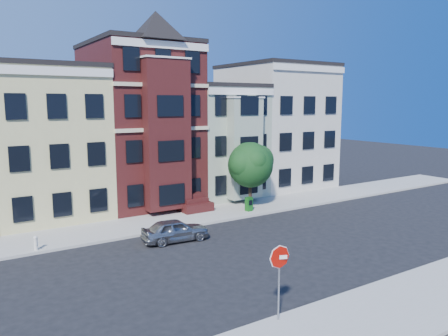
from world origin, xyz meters
TOP-DOWN VIEW (x-y plane):
  - ground at (0.00, 0.00)m, footprint 120.00×120.00m
  - far_sidewalk at (0.00, 8.00)m, footprint 60.00×4.00m
  - near_sidewalk at (0.00, -8.00)m, footprint 60.00×4.00m
  - house_yellow at (-7.00, 14.50)m, footprint 7.00×9.00m
  - house_brown at (0.00, 14.50)m, footprint 7.00×9.00m
  - house_green at (6.50, 14.50)m, footprint 6.00×9.00m
  - house_cream at (13.50, 14.50)m, footprint 8.00×9.00m
  - street_tree at (5.61, 7.58)m, footprint 6.71×6.71m
  - parked_car at (-2.18, 4.11)m, footprint 3.94×1.87m
  - newspaper_box at (5.13, 7.06)m, footprint 0.49×0.45m
  - fire_hydrant at (-9.21, 6.30)m, footprint 0.29×0.29m
  - stop_sign at (-3.29, -6.30)m, footprint 0.83×0.46m

SIDE VIEW (x-z plane):
  - ground at x=0.00m, z-range 0.00..0.00m
  - far_sidewalk at x=0.00m, z-range 0.00..0.15m
  - near_sidewalk at x=0.00m, z-range 0.00..0.15m
  - fire_hydrant at x=-9.21m, z-range 0.15..0.77m
  - newspaper_box at x=5.13m, z-range 0.15..1.14m
  - parked_car at x=-2.18m, z-range 0.00..1.30m
  - stop_sign at x=-3.29m, z-range 0.15..3.26m
  - street_tree at x=5.61m, z-range 0.15..6.16m
  - house_green at x=6.50m, z-range 0.00..9.00m
  - house_yellow at x=-7.00m, z-range 0.00..10.00m
  - house_cream at x=13.50m, z-range 0.00..11.00m
  - house_brown at x=0.00m, z-range 0.00..12.00m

